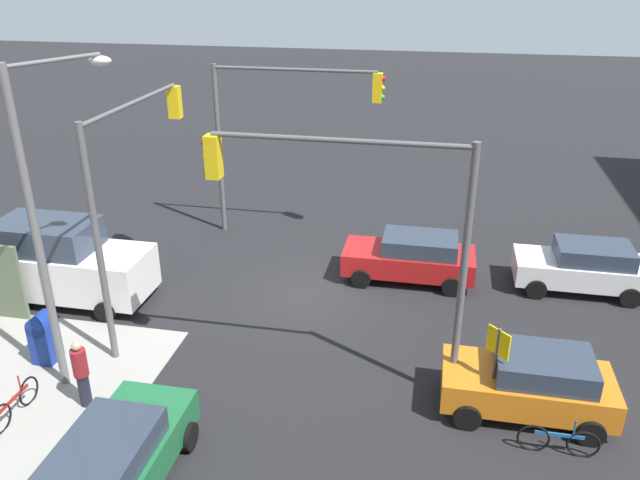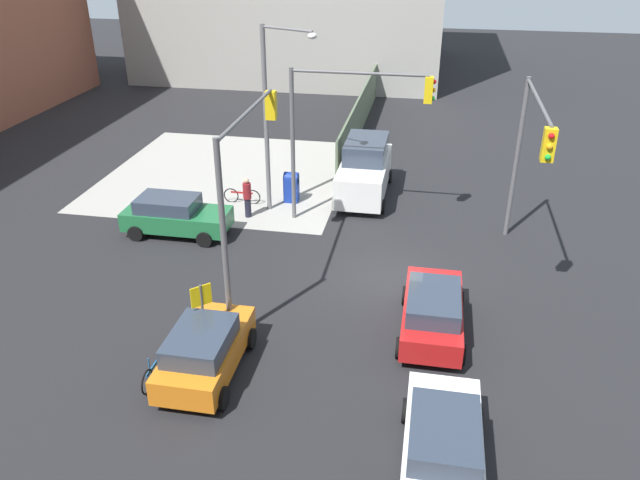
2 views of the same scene
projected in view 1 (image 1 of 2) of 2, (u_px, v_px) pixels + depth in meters
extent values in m
plane|color=black|center=(311.00, 293.00, 20.29)|extent=(120.00, 120.00, 0.00)
cylinder|color=#59595B|center=(462.00, 282.00, 14.13)|extent=(0.18, 0.18, 6.50)
cylinder|color=#59595B|center=(339.00, 140.00, 13.36)|extent=(5.76, 0.12, 0.12)
cube|color=yellow|center=(213.00, 157.00, 14.08)|extent=(0.32, 0.36, 1.00)
sphere|color=red|center=(205.00, 143.00, 13.98)|extent=(0.18, 0.18, 0.18)
sphere|color=orange|center=(206.00, 156.00, 14.12)|extent=(0.18, 0.18, 0.18)
sphere|color=green|center=(207.00, 170.00, 14.25)|extent=(0.18, 0.18, 0.18)
cylinder|color=#59595B|center=(219.00, 151.00, 23.78)|extent=(0.18, 0.18, 6.50)
cylinder|color=#59595B|center=(294.00, 70.00, 21.96)|extent=(5.96, 0.12, 0.12)
cube|color=yellow|center=(378.00, 88.00, 21.65)|extent=(0.32, 0.36, 1.00)
sphere|color=red|center=(383.00, 79.00, 21.49)|extent=(0.18, 0.18, 0.18)
sphere|color=orange|center=(383.00, 88.00, 21.62)|extent=(0.18, 0.18, 0.18)
sphere|color=green|center=(382.00, 97.00, 21.75)|extent=(0.18, 0.18, 0.18)
cylinder|color=#59595B|center=(99.00, 249.00, 15.73)|extent=(0.18, 0.18, 6.50)
cylinder|color=#59595B|center=(133.00, 103.00, 16.85)|extent=(0.12, 5.38, 0.12)
cube|color=yellow|center=(175.00, 102.00, 19.47)|extent=(0.36, 0.32, 1.00)
sphere|color=red|center=(176.00, 91.00, 19.50)|extent=(0.18, 0.18, 0.18)
sphere|color=orange|center=(177.00, 101.00, 19.64)|extent=(0.18, 0.18, 0.18)
sphere|color=green|center=(178.00, 111.00, 19.77)|extent=(0.18, 0.18, 0.18)
cylinder|color=slate|center=(37.00, 240.00, 14.38)|extent=(0.20, 0.20, 8.00)
cylinder|color=slate|center=(54.00, 60.00, 13.68)|extent=(1.04, 2.24, 0.10)
ellipsoid|color=silver|center=(100.00, 61.00, 14.64)|extent=(0.56, 0.36, 0.24)
cylinder|color=#4C4C4C|center=(494.00, 373.00, 14.38)|extent=(0.08, 0.08, 2.40)
cube|color=yellow|center=(498.00, 342.00, 14.03)|extent=(0.48, 0.48, 0.64)
cube|color=navy|center=(45.00, 342.00, 16.68)|extent=(0.56, 0.64, 1.15)
cylinder|color=navy|center=(41.00, 324.00, 16.44)|extent=(0.56, 0.64, 0.56)
cube|color=orange|center=(526.00, 387.00, 14.73)|extent=(3.94, 1.80, 0.75)
cube|color=#2D3847|center=(544.00, 366.00, 14.41)|extent=(2.21, 1.58, 0.55)
cylinder|color=black|center=(467.00, 417.00, 14.32)|extent=(0.64, 0.22, 0.64)
cylinder|color=black|center=(466.00, 371.00, 15.93)|extent=(0.64, 0.22, 0.64)
cylinder|color=black|center=(591.00, 433.00, 13.84)|extent=(0.64, 0.22, 0.64)
cylinder|color=black|center=(577.00, 384.00, 15.45)|extent=(0.64, 0.22, 0.64)
cube|color=#B21919|center=(408.00, 260.00, 20.92)|extent=(4.34, 1.80, 0.75)
cube|color=#2D3847|center=(420.00, 244.00, 20.59)|extent=(2.43, 1.58, 0.55)
cylinder|color=black|center=(361.00, 279.00, 20.53)|extent=(0.64, 0.22, 0.64)
cylinder|color=black|center=(368.00, 255.00, 22.14)|extent=(0.64, 0.22, 0.64)
cylinder|color=black|center=(452.00, 287.00, 20.01)|extent=(0.64, 0.22, 0.64)
cylinder|color=black|center=(452.00, 263.00, 21.62)|extent=(0.64, 0.22, 0.64)
cube|color=#1E6638|center=(116.00, 466.00, 12.43)|extent=(1.80, 4.31, 0.75)
cube|color=#2D3847|center=(103.00, 453.00, 11.85)|extent=(1.58, 2.41, 0.55)
cylinder|color=black|center=(113.00, 426.00, 14.05)|extent=(0.22, 0.64, 0.64)
cylinder|color=black|center=(189.00, 437.00, 13.73)|extent=(0.22, 0.64, 0.64)
cube|color=white|center=(580.00, 270.00, 20.27)|extent=(4.13, 1.80, 0.75)
cube|color=#2D3847|center=(594.00, 253.00, 19.94)|extent=(2.31, 1.58, 0.55)
cylinder|color=black|center=(536.00, 289.00, 19.87)|extent=(0.64, 0.22, 0.64)
cylinder|color=black|center=(530.00, 265.00, 21.48)|extent=(0.64, 0.22, 0.64)
cylinder|color=black|center=(630.00, 298.00, 19.37)|extent=(0.64, 0.22, 0.64)
cylinder|color=black|center=(617.00, 272.00, 20.98)|extent=(0.64, 0.22, 0.64)
cube|color=white|center=(65.00, 270.00, 19.59)|extent=(5.40, 2.10, 1.40)
cube|color=#2D3847|center=(46.00, 235.00, 19.19)|extent=(3.02, 1.85, 0.90)
cylinder|color=black|center=(137.00, 279.00, 20.49)|extent=(0.64, 0.22, 0.64)
cylinder|color=black|center=(105.00, 312.00, 18.61)|extent=(0.64, 0.22, 0.64)
cylinder|color=black|center=(37.00, 269.00, 21.14)|extent=(0.64, 0.22, 0.64)
cylinder|color=maroon|center=(79.00, 363.00, 14.71)|extent=(0.36, 0.36, 0.70)
sphere|color=tan|center=(76.00, 346.00, 14.52)|extent=(0.24, 0.24, 0.24)
cylinder|color=#1E1E2D|center=(85.00, 390.00, 15.04)|extent=(0.28, 0.28, 0.88)
torus|color=black|center=(1.00, 419.00, 14.24)|extent=(0.05, 0.71, 0.71)
torus|color=black|center=(29.00, 391.00, 15.17)|extent=(0.05, 0.71, 0.71)
cube|color=maroon|center=(14.00, 398.00, 14.63)|extent=(0.04, 1.04, 0.08)
cylinder|color=maroon|center=(19.00, 383.00, 14.78)|extent=(0.04, 0.04, 0.40)
torus|color=black|center=(533.00, 438.00, 13.67)|extent=(0.71, 0.05, 0.71)
torus|color=black|center=(583.00, 445.00, 13.49)|extent=(0.71, 0.05, 0.71)
cube|color=#1E5999|center=(559.00, 435.00, 13.51)|extent=(1.04, 0.04, 0.08)
cylinder|color=#1E5999|center=(575.00, 428.00, 13.36)|extent=(0.04, 0.04, 0.40)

